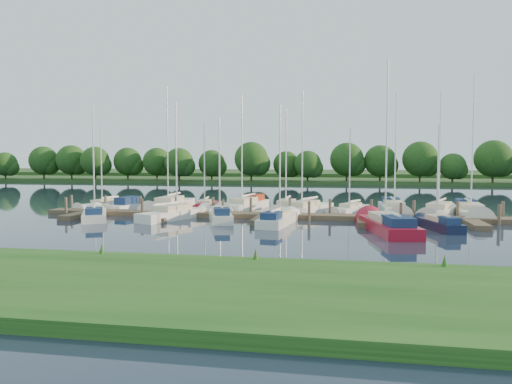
% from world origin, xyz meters
% --- Properties ---
extents(ground, '(260.00, 260.00, 0.00)m').
position_xyz_m(ground, '(0.00, 0.00, 0.00)').
color(ground, '#1B2636').
rests_on(ground, ground).
extents(near_bank, '(90.00, 10.00, 0.50)m').
position_xyz_m(near_bank, '(0.00, -16.00, 0.25)').
color(near_bank, '#1A4614').
rests_on(near_bank, ground).
extents(dock, '(40.00, 6.00, 0.40)m').
position_xyz_m(dock, '(0.00, 7.31, 0.20)').
color(dock, '#4C3B2A').
rests_on(dock, ground).
extents(mooring_pilings, '(38.24, 2.84, 2.00)m').
position_xyz_m(mooring_pilings, '(0.00, 8.43, 0.60)').
color(mooring_pilings, '#473D33').
rests_on(mooring_pilings, ground).
extents(far_shore, '(180.00, 30.00, 0.60)m').
position_xyz_m(far_shore, '(0.00, 75.00, 0.30)').
color(far_shore, '#1E4018').
rests_on(far_shore, ground).
extents(distant_hill, '(220.00, 40.00, 1.40)m').
position_xyz_m(distant_hill, '(0.00, 100.00, 0.70)').
color(distant_hill, '#395927').
rests_on(distant_hill, ground).
extents(treeline, '(146.11, 9.83, 8.29)m').
position_xyz_m(treeline, '(-0.70, 62.35, 4.07)').
color(treeline, '#38281C').
rests_on(treeline, ground).
extents(sailboat_n_0, '(3.02, 6.80, 8.67)m').
position_xyz_m(sailboat_n_0, '(-17.23, 12.21, 0.27)').
color(sailboat_n_0, silver).
rests_on(sailboat_n_0, ground).
extents(motorboat, '(2.54, 5.78, 1.60)m').
position_xyz_m(motorboat, '(-14.52, 11.66, 0.34)').
color(motorboat, silver).
rests_on(motorboat, ground).
extents(sailboat_n_2, '(2.40, 9.77, 12.49)m').
position_xyz_m(sailboat_n_2, '(-10.70, 13.08, 0.28)').
color(sailboat_n_2, silver).
rests_on(sailboat_n_2, ground).
extents(sailboat_n_3, '(2.44, 7.16, 9.04)m').
position_xyz_m(sailboat_n_3, '(-7.05, 13.18, 0.27)').
color(sailboat_n_3, maroon).
rests_on(sailboat_n_3, ground).
extents(sailboat_n_4, '(3.73, 9.14, 11.57)m').
position_xyz_m(sailboat_n_4, '(-3.34, 14.07, 0.34)').
color(sailboat_n_4, silver).
rests_on(sailboat_n_4, ground).
extents(sailboat_n_5, '(2.05, 7.76, 10.07)m').
position_xyz_m(sailboat_n_5, '(1.04, 12.43, 0.28)').
color(sailboat_n_5, silver).
rests_on(sailboat_n_5, ground).
extents(sailboat_n_6, '(4.91, 8.93, 11.54)m').
position_xyz_m(sailboat_n_6, '(2.70, 11.53, 0.28)').
color(sailboat_n_6, silver).
rests_on(sailboat_n_6, ground).
extents(sailboat_n_7, '(3.85, 6.17, 8.20)m').
position_xyz_m(sailboat_n_7, '(6.92, 12.90, 0.27)').
color(sailboat_n_7, silver).
rests_on(sailboat_n_7, ground).
extents(sailboat_n_8, '(2.38, 9.03, 11.43)m').
position_xyz_m(sailboat_n_8, '(10.89, 13.96, 0.32)').
color(sailboat_n_8, silver).
rests_on(sailboat_n_8, ground).
extents(sailboat_n_9, '(4.61, 8.73, 11.28)m').
position_xyz_m(sailboat_n_9, '(14.52, 11.82, 0.28)').
color(sailboat_n_9, silver).
rests_on(sailboat_n_9, ground).
extents(sailboat_n_10, '(3.06, 10.09, 12.62)m').
position_xyz_m(sailboat_n_10, '(17.32, 12.86, 0.32)').
color(sailboat_n_10, silver).
rests_on(sailboat_n_10, ground).
extents(sailboat_s_0, '(4.72, 7.46, 9.82)m').
position_xyz_m(sailboat_s_0, '(-14.19, 4.74, 0.31)').
color(sailboat_s_0, silver).
rests_on(sailboat_s_0, ground).
extents(sailboat_s_1, '(4.24, 7.76, 10.20)m').
position_xyz_m(sailboat_s_1, '(-7.52, 5.75, 0.28)').
color(sailboat_s_1, silver).
rests_on(sailboat_s_1, ground).
extents(sailboat_s_2, '(3.32, 6.66, 8.73)m').
position_xyz_m(sailboat_s_2, '(-3.50, 5.32, 0.33)').
color(sailboat_s_2, silver).
rests_on(sailboat_s_2, ground).
extents(sailboat_s_3, '(2.50, 7.49, 9.51)m').
position_xyz_m(sailboat_s_3, '(1.43, 4.19, 0.32)').
color(sailboat_s_3, silver).
rests_on(sailboat_s_3, ground).
extents(sailboat_s_4, '(3.87, 9.85, 12.37)m').
position_xyz_m(sailboat_s_4, '(9.38, 1.94, 0.34)').
color(sailboat_s_4, maroon).
rests_on(sailboat_s_4, ground).
extents(sailboat_s_5, '(2.67, 6.04, 7.81)m').
position_xyz_m(sailboat_s_5, '(13.11, 3.59, 0.31)').
color(sailboat_s_5, black).
rests_on(sailboat_s_5, ground).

